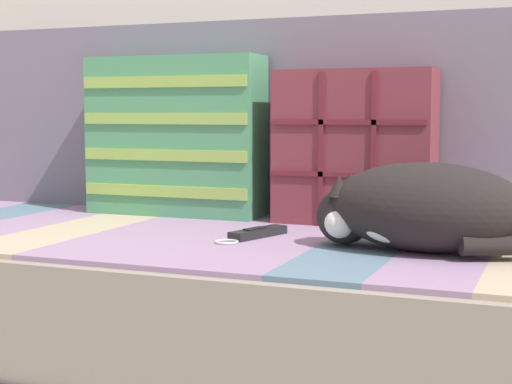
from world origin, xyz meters
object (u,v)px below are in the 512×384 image
at_px(throw_pillow_quilted, 354,147).
at_px(couch, 190,322).
at_px(sleeping_cat, 417,209).
at_px(throw_pillow_striped, 175,136).
at_px(game_remote_near, 256,233).

bearing_deg(throw_pillow_quilted, couch, -145.02).
bearing_deg(sleeping_cat, throw_pillow_striped, 155.19).
bearing_deg(sleeping_cat, throw_pillow_quilted, 123.17).
bearing_deg(throw_pillow_striped, sleeping_cat, -24.81).
relative_size(throw_pillow_quilted, throw_pillow_striped, 0.81).
relative_size(throw_pillow_quilted, sleeping_cat, 0.81).
bearing_deg(throw_pillow_striped, game_remote_near, -39.57).
relative_size(throw_pillow_quilted, game_remote_near, 1.82).
distance_m(throw_pillow_quilted, game_remote_near, 0.35).
height_order(couch, throw_pillow_striped, throw_pillow_striped).
height_order(throw_pillow_striped, game_remote_near, throw_pillow_striped).
distance_m(throw_pillow_striped, game_remote_near, 0.47).
xyz_separation_m(couch, sleeping_cat, (0.53, -0.09, 0.30)).
distance_m(couch, throw_pillow_quilted, 0.56).
height_order(throw_pillow_striped, sleeping_cat, throw_pillow_striped).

